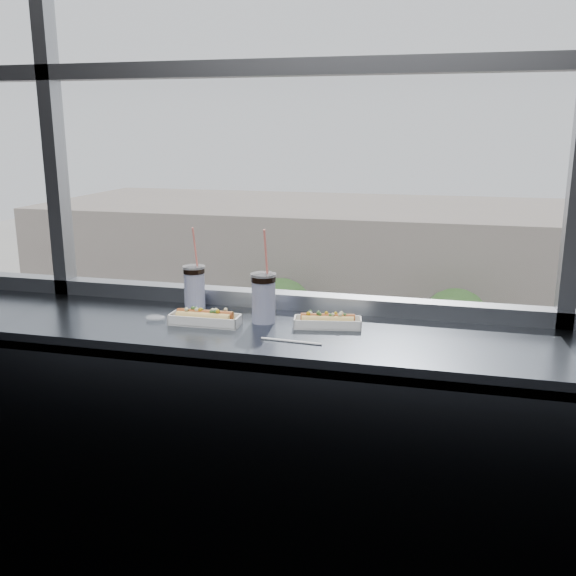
% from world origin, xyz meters
% --- Properties ---
extents(wall_back_lower, '(6.00, 0.00, 6.00)m').
position_xyz_m(wall_back_lower, '(0.00, 1.50, 0.55)').
color(wall_back_lower, black).
rests_on(wall_back_lower, ground).
extents(counter, '(6.00, 0.55, 0.06)m').
position_xyz_m(counter, '(0.00, 1.23, 1.07)').
color(counter, '#535B65').
rests_on(counter, ground).
extents(counter_fascia, '(6.00, 0.04, 1.04)m').
position_xyz_m(counter_fascia, '(0.00, 0.97, 0.55)').
color(counter_fascia, '#535B65').
rests_on(counter_fascia, ground).
extents(hotdog_tray_left, '(0.26, 0.09, 0.06)m').
position_xyz_m(hotdog_tray_left, '(-0.25, 1.21, 1.13)').
color(hotdog_tray_left, white).
rests_on(hotdog_tray_left, counter).
extents(hotdog_tray_right, '(0.25, 0.12, 0.06)m').
position_xyz_m(hotdog_tray_right, '(0.19, 1.28, 1.12)').
color(hotdog_tray_right, white).
rests_on(hotdog_tray_right, counter).
extents(soda_cup_left, '(0.09, 0.09, 0.32)m').
position_xyz_m(soda_cup_left, '(-0.36, 1.39, 1.19)').
color(soda_cup_left, white).
rests_on(soda_cup_left, counter).
extents(soda_cup_right, '(0.09, 0.09, 0.35)m').
position_xyz_m(soda_cup_right, '(-0.05, 1.29, 1.20)').
color(soda_cup_right, white).
rests_on(soda_cup_right, counter).
extents(loose_straw, '(0.21, 0.02, 0.01)m').
position_xyz_m(loose_straw, '(0.10, 1.09, 1.10)').
color(loose_straw, white).
rests_on(loose_straw, counter).
extents(wrapper, '(0.09, 0.06, 0.02)m').
position_xyz_m(wrapper, '(-0.44, 1.21, 1.11)').
color(wrapper, silver).
rests_on(wrapper, counter).
extents(plaza_ground, '(120.00, 120.00, 0.00)m').
position_xyz_m(plaza_ground, '(0.00, 45.00, -11.00)').
color(plaza_ground, '#B2AEA5').
rests_on(plaza_ground, ground).
extents(street_asphalt, '(80.00, 10.00, 0.06)m').
position_xyz_m(street_asphalt, '(0.00, 21.50, -10.97)').
color(street_asphalt, black).
rests_on(street_asphalt, plaza_ground).
extents(far_sidewalk, '(80.00, 6.00, 0.04)m').
position_xyz_m(far_sidewalk, '(0.00, 29.50, -10.98)').
color(far_sidewalk, '#B2AEA5').
rests_on(far_sidewalk, plaza_ground).
extents(far_building, '(50.00, 14.00, 8.00)m').
position_xyz_m(far_building, '(0.00, 39.50, -7.00)').
color(far_building, gray).
rests_on(far_building, plaza_ground).
extents(car_near_b, '(2.54, 5.93, 1.97)m').
position_xyz_m(car_near_b, '(-8.98, 17.50, -9.96)').
color(car_near_b, '#2A2A2A').
rests_on(car_near_b, street_asphalt).
extents(car_far_b, '(2.84, 6.03, 1.96)m').
position_xyz_m(car_far_b, '(0.64, 25.50, -9.96)').
color(car_far_b, maroon).
rests_on(car_far_b, street_asphalt).
extents(car_far_a, '(3.02, 7.03, 2.33)m').
position_xyz_m(car_far_a, '(-9.56, 25.50, -9.78)').
color(car_far_a, '#363535').
rests_on(car_far_a, street_asphalt).
extents(car_near_c, '(3.49, 7.06, 2.27)m').
position_xyz_m(car_near_c, '(-0.90, 17.50, -9.80)').
color(car_near_c, maroon).
rests_on(car_near_c, street_asphalt).
extents(pedestrian_c, '(0.96, 0.72, 2.15)m').
position_xyz_m(pedestrian_c, '(4.44, 28.84, -9.89)').
color(pedestrian_c, '#66605B').
rests_on(pedestrian_c, far_sidewalk).
extents(pedestrian_b, '(0.66, 0.88, 1.98)m').
position_xyz_m(pedestrian_b, '(-2.70, 29.18, -9.97)').
color(pedestrian_b, '#66605B').
rests_on(pedestrian_b, far_sidewalk).
extents(tree_left, '(3.42, 3.42, 5.35)m').
position_xyz_m(tree_left, '(-7.52, 29.50, -7.37)').
color(tree_left, '#47382B').
rests_on(tree_left, far_sidewalk).
extents(tree_center, '(3.42, 3.42, 5.34)m').
position_xyz_m(tree_center, '(1.11, 29.50, -7.38)').
color(tree_center, '#47382B').
rests_on(tree_center, far_sidewalk).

